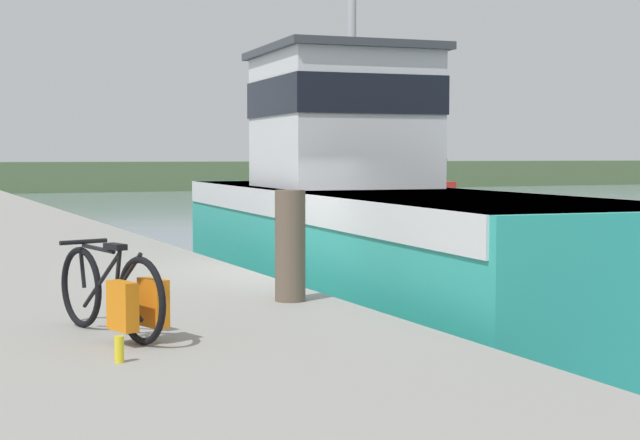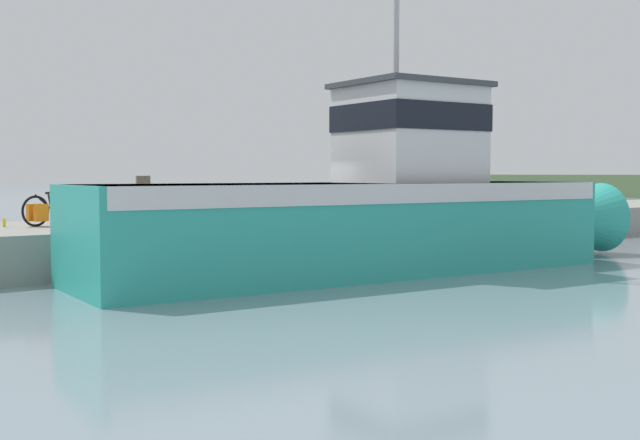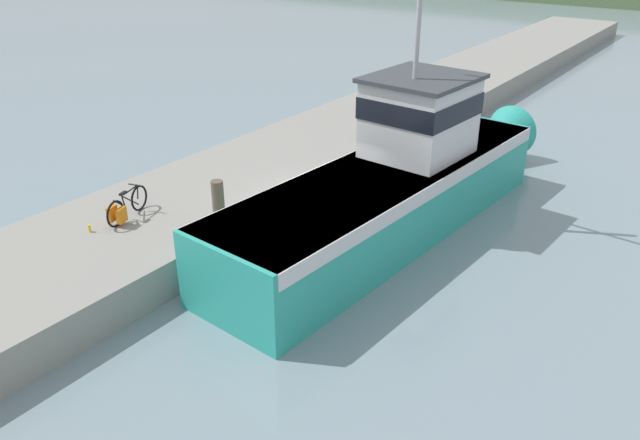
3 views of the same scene
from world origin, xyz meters
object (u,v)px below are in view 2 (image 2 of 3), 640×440
Objects in this scene: fishing_boat_main at (382,206)px; mooring_post at (143,202)px; water_bottle_by_bike at (4,223)px; bicycle_touring at (50,210)px.

mooring_post is at bearing -119.88° from fishing_boat_main.
fishing_boat_main is 8.51m from water_bottle_by_bike.
fishing_boat_main is 8.55× the size of bicycle_touring.
mooring_post is (2.08, 1.37, 0.22)m from bicycle_touring.
fishing_boat_main is 74.34× the size of water_bottle_by_bike.
mooring_post reaches higher than bicycle_touring.
bicycle_touring is 2.50m from mooring_post.
fishing_boat_main reaches higher than water_bottle_by_bike.
fishing_boat_main is at bearing 56.14° from mooring_post.
mooring_post is 3.30m from water_bottle_by_bike.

